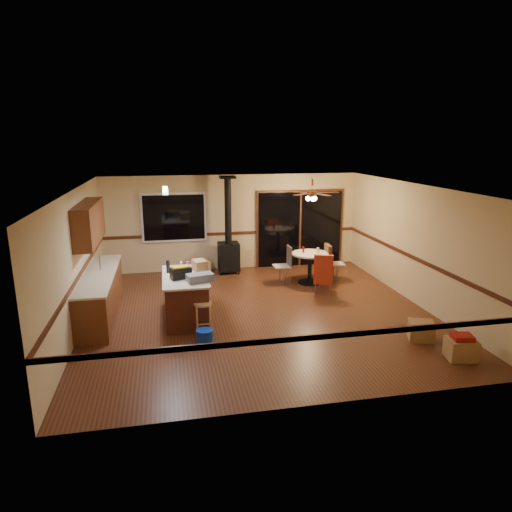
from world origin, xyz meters
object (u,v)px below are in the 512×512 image
object	(u,v)px
box_corner_b	(421,331)
chair_right	(329,258)
box_corner_a	(461,349)
dining_table	(310,263)
chair_near	(323,270)
kitchen_island	(186,297)
toolbox_grey	(200,278)
toolbox_black	(181,273)
box_under_window	(202,267)
chair_left	(286,261)
bar_stool	(203,318)
wood_stove	(229,247)
blue_bucket	(205,336)

from	to	relation	value
box_corner_b	chair_right	bearing A→B (deg)	96.61
chair_right	box_corner_a	xyz separation A→B (m)	(0.67, -4.49, -0.42)
dining_table	chair_near	distance (m)	0.88
dining_table	chair_right	bearing A→B (deg)	7.69
kitchen_island	dining_table	xyz separation A→B (m)	(3.16, 1.74, 0.08)
dining_table	toolbox_grey	bearing A→B (deg)	-142.88
toolbox_black	box_under_window	bearing A→B (deg)	78.83
chair_left	chair_near	xyz separation A→B (m)	(0.63, -0.97, 0.01)
bar_stool	box_under_window	xyz separation A→B (m)	(0.29, 3.90, -0.10)
box_under_window	toolbox_black	bearing A→B (deg)	-101.17
bar_stool	chair_near	world-z (taller)	chair_near
wood_stove	toolbox_grey	xyz separation A→B (m)	(-1.03, -3.50, 0.25)
chair_near	chair_right	world-z (taller)	same
toolbox_grey	blue_bucket	bearing A→B (deg)	-90.34
wood_stove	dining_table	distance (m)	2.28
bar_stool	chair_near	xyz separation A→B (m)	(2.93, 1.67, 0.30)
wood_stove	dining_table	size ratio (longest dim) A/B	2.75
chair_right	box_under_window	distance (m)	3.40
kitchen_island	dining_table	distance (m)	3.61
kitchen_island	dining_table	world-z (taller)	kitchen_island
wood_stove	toolbox_grey	size ratio (longest dim) A/B	5.14
bar_stool	box_corner_a	bearing A→B (deg)	-24.68
bar_stool	chair_left	distance (m)	3.51
chair_near	chair_right	size ratio (longest dim) A/B	1.00
dining_table	chair_left	size ratio (longest dim) A/B	1.78
toolbox_grey	box_under_window	distance (m)	3.65
toolbox_grey	box_corner_b	xyz separation A→B (m)	(3.84, -1.42, -0.80)
bar_stool	box_corner_a	size ratio (longest dim) A/B	1.32
kitchen_island	chair_near	distance (m)	3.32
toolbox_grey	wood_stove	bearing A→B (deg)	73.53
kitchen_island	blue_bucket	size ratio (longest dim) A/B	5.49
blue_bucket	box_corner_b	distance (m)	3.90
blue_bucket	toolbox_black	bearing A→B (deg)	107.59
kitchen_island	chair_left	xyz separation A→B (m)	(2.57, 1.84, 0.14)
wood_stove	toolbox_grey	world-z (taller)	wood_stove
box_under_window	box_corner_b	xyz separation A→B (m)	(3.54, -4.97, -0.02)
blue_bucket	chair_near	size ratio (longest dim) A/B	0.44
wood_stove	kitchen_island	bearing A→B (deg)	-113.09
chair_near	box_under_window	world-z (taller)	chair_near
toolbox_black	box_under_window	world-z (taller)	toolbox_black
toolbox_black	bar_stool	xyz separation A→B (m)	(0.36, -0.63, -0.71)
dining_table	box_corner_b	bearing A→B (deg)	-75.33
kitchen_island	box_corner_a	distance (m)	5.11
chair_right	box_under_window	xyz separation A→B (m)	(-3.12, 1.29, -0.40)
chair_left	box_under_window	world-z (taller)	chair_left
toolbox_black	chair_left	size ratio (longest dim) A/B	0.76
toolbox_grey	toolbox_black	size ratio (longest dim) A/B	1.24
wood_stove	box_under_window	distance (m)	0.91
box_corner_a	wood_stove	bearing A→B (deg)	118.04
kitchen_island	toolbox_grey	bearing A→B (deg)	-59.44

